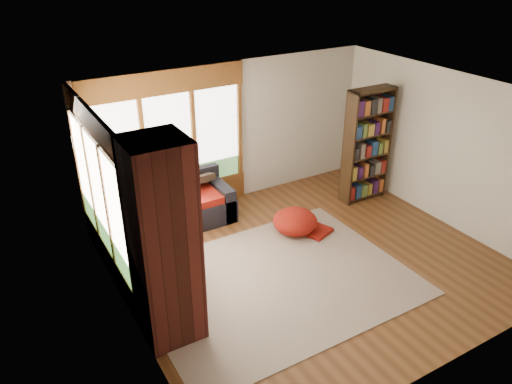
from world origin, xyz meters
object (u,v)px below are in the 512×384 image
bookshelf (367,145)px  dog_brindle (159,213)px  area_rug (276,281)px  dog_tan (161,198)px  brick_chimney (164,244)px  sectional_sofa (149,229)px  pouf (295,221)px

bookshelf → dog_brindle: (-4.01, 0.09, -0.32)m
area_rug → dog_tan: 2.24m
brick_chimney → sectional_sofa: (0.45, 2.05, -1.00)m
brick_chimney → dog_brindle: brick_chimney is taller
sectional_sofa → dog_tan: bearing=-4.2°
pouf → area_rug: bearing=-135.3°
sectional_sofa → pouf: sectional_sofa is taller
bookshelf → pouf: (-1.84, -0.40, -0.85)m
brick_chimney → area_rug: brick_chimney is taller
area_rug → dog_tan: dog_tan is taller
pouf → dog_brindle: bearing=167.2°
bookshelf → dog_tan: bearing=173.6°
brick_chimney → pouf: bearing=23.8°
brick_chimney → dog_brindle: 1.85m
area_rug → dog_tan: bearing=118.2°
sectional_sofa → dog_brindle: size_ratio=2.68×
bookshelf → dog_brindle: bookshelf is taller
pouf → dog_tan: dog_tan is taller
bookshelf → pouf: bookshelf is taller
brick_chimney → dog_tan: (0.70, 2.03, -0.51)m
dog_brindle → pouf: bearing=-89.0°
brick_chimney → pouf: size_ratio=3.47×
pouf → brick_chimney: bearing=-156.2°
bookshelf → dog_tan: 3.88m
brick_chimney → sectional_sofa: brick_chimney is taller
pouf → dog_brindle: 2.29m
brick_chimney → sectional_sofa: 2.32m
dog_brindle → bookshelf: bearing=-77.5°
bookshelf → dog_tan: bookshelf is taller
area_rug → dog_brindle: dog_brindle is taller
area_rug → dog_brindle: (-1.15, 1.50, 0.73)m
area_rug → pouf: (1.02, 1.01, 0.21)m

